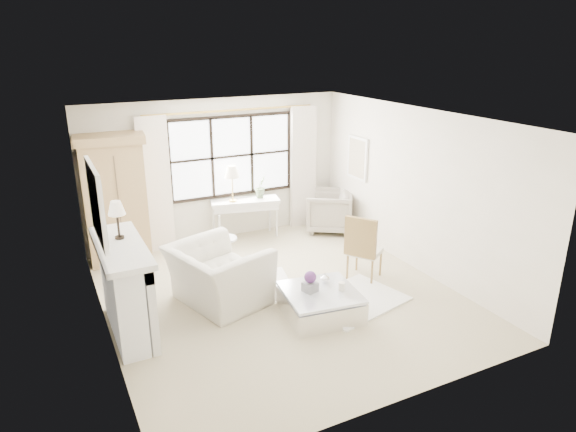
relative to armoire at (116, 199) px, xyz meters
name	(u,v)px	position (x,y,z in m)	size (l,w,h in m)	color
floor	(280,295)	(1.93, -2.46, -1.14)	(5.50, 5.50, 0.00)	#C5B692
ceiling	(280,118)	(1.93, -2.46, 1.56)	(5.50, 5.50, 0.00)	white
wall_back	(217,170)	(1.93, 0.29, 0.21)	(5.00, 5.00, 0.00)	silver
wall_front	(400,292)	(1.93, -5.21, 0.21)	(5.00, 5.00, 0.00)	beige
wall_left	(98,241)	(-0.57, -2.46, 0.21)	(5.50, 5.50, 0.00)	white
wall_right	(416,190)	(4.43, -2.46, 0.21)	(5.50, 5.50, 0.00)	white
window_pane	(232,156)	(2.23, 0.27, 0.46)	(2.40, 0.02, 1.50)	white
window_frame	(232,156)	(2.23, 0.26, 0.46)	(2.50, 0.04, 1.50)	black
curtain_rod	(231,110)	(2.23, 0.21, 1.33)	(0.04, 0.04, 3.30)	#AB873B
curtain_left	(156,185)	(0.73, 0.19, 0.10)	(0.55, 0.10, 2.47)	white
curtain_right	(303,167)	(3.73, 0.19, 0.10)	(0.55, 0.10, 2.47)	silver
fireplace	(123,288)	(-0.35, -2.46, -0.49)	(0.58, 1.66, 1.26)	silver
mirror_frame	(96,203)	(-0.54, -2.46, 0.70)	(0.05, 1.15, 0.95)	white
mirror_glass	(99,203)	(-0.51, -2.46, 0.70)	(0.02, 1.00, 0.80)	silver
art_frame	(358,158)	(4.40, -0.76, 0.41)	(0.04, 0.62, 0.82)	white
art_canvas	(357,158)	(4.38, -0.76, 0.41)	(0.01, 0.52, 0.72)	beige
mantel_lamp	(116,210)	(-0.29, -2.25, 0.51)	(0.22, 0.22, 0.51)	black
armoire	(116,199)	(0.00, 0.00, 0.00)	(1.19, 0.82, 2.24)	tan
console_table	(246,219)	(2.35, -0.02, -0.74)	(1.37, 0.73, 0.80)	silver
console_lamp	(232,173)	(2.10, -0.03, 0.22)	(0.28, 0.28, 0.69)	#A7853A
orchid_plant	(260,187)	(2.67, -0.04, -0.13)	(0.23, 0.19, 0.43)	#5A704B
side_table	(226,247)	(1.58, -1.02, -0.81)	(0.40, 0.40, 0.51)	white
rug_left	(243,286)	(1.52, -1.93, -1.13)	(1.51, 1.06, 0.03)	white
rug_right	(354,300)	(2.83, -3.11, -1.13)	(1.45, 1.09, 0.03)	white
club_armchair	(219,275)	(1.03, -2.22, -0.70)	(1.34, 1.17, 0.87)	beige
wingback_chair	(329,211)	(4.05, -0.35, -0.73)	(0.88, 0.90, 0.82)	#A09687
french_chair	(364,260)	(3.41, -2.51, -0.83)	(0.67, 0.67, 1.08)	olive
coffee_table	(320,303)	(2.18, -3.23, -0.96)	(1.12, 1.12, 0.38)	white
planter_box	(310,287)	(2.05, -3.17, -0.69)	(0.18, 0.18, 0.13)	slate
planter_flowers	(310,277)	(2.05, -3.17, -0.54)	(0.17, 0.17, 0.17)	#5A2B6D
pillar_candle	(342,286)	(2.45, -3.34, -0.70)	(0.09, 0.09, 0.12)	silver
coffee_vase	(325,278)	(2.37, -3.02, -0.69)	(0.14, 0.14, 0.14)	silver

